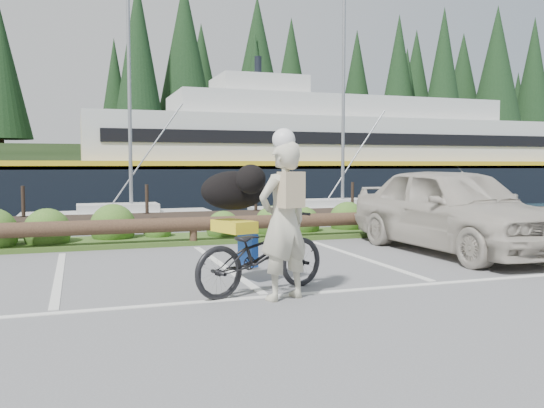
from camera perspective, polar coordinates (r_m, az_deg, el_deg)
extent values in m
plane|color=#5E5E61|center=(7.91, -1.37, -8.57)|extent=(72.00, 72.00, 0.00)
plane|color=#1C3844|center=(55.49, -16.33, 0.82)|extent=(160.00, 160.00, 0.00)
cube|color=#3D5B21|center=(12.98, -8.38, -3.44)|extent=(34.00, 1.60, 0.10)
imported|color=black|center=(7.69, -1.06, -4.86)|extent=(2.16, 1.33, 1.07)
imported|color=#BDB9A0|center=(7.25, 1.16, -1.70)|extent=(0.84, 0.69, 2.00)
ellipsoid|color=black|center=(8.14, -3.80, 1.36)|extent=(0.74, 1.05, 0.55)
imported|color=#B5AD9F|center=(11.72, 17.58, -0.47)|extent=(2.19, 5.04, 1.69)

